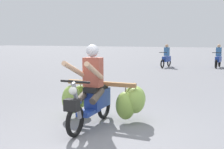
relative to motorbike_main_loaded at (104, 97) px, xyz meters
name	(u,v)px	position (x,y,z in m)	size (l,w,h in m)	color
ground_plane	(91,140)	(0.26, -1.03, -0.52)	(120.00, 120.00, 0.00)	slate
motorbike_main_loaded	(104,97)	(0.00, 0.00, 0.00)	(1.80, 1.88, 1.58)	black
motorbike_distant_ahead_left	(166,58)	(-1.36, 11.79, 0.05)	(0.52, 1.61, 1.40)	black
motorbike_distant_far_ahead	(218,58)	(1.55, 12.83, 0.05)	(0.50, 1.62, 1.40)	black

